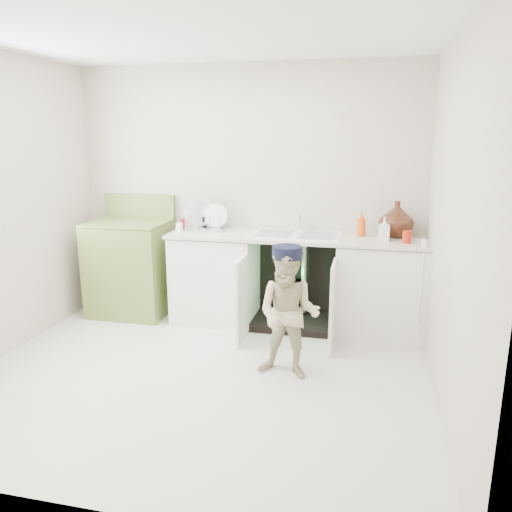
# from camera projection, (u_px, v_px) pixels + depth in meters

# --- Properties ---
(ground) EXTENTS (3.50, 3.50, 0.00)m
(ground) POSITION_uv_depth(u_px,v_px,m) (202.00, 374.00, 3.92)
(ground) COLOR #BCB7A5
(ground) RESTS_ON ground
(room_shell) EXTENTS (6.00, 5.50, 1.26)m
(room_shell) POSITION_uv_depth(u_px,v_px,m) (197.00, 217.00, 3.61)
(room_shell) COLOR beige
(room_shell) RESTS_ON ground
(counter_run) EXTENTS (2.44, 1.02, 1.23)m
(counter_run) POSITION_uv_depth(u_px,v_px,m) (298.00, 278.00, 4.82)
(counter_run) COLOR white
(counter_run) RESTS_ON ground
(avocado_stove) EXTENTS (0.78, 0.65, 1.21)m
(avocado_stove) POSITION_uv_depth(u_px,v_px,m) (131.00, 266.00, 5.17)
(avocado_stove) COLOR olive
(avocado_stove) RESTS_ON ground
(repair_worker) EXTENTS (0.54, 0.95, 1.03)m
(repair_worker) POSITION_uv_depth(u_px,v_px,m) (289.00, 313.00, 3.78)
(repair_worker) COLOR beige
(repair_worker) RESTS_ON ground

